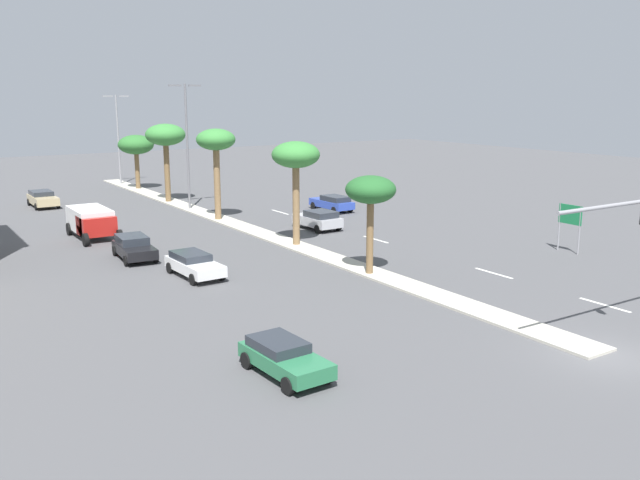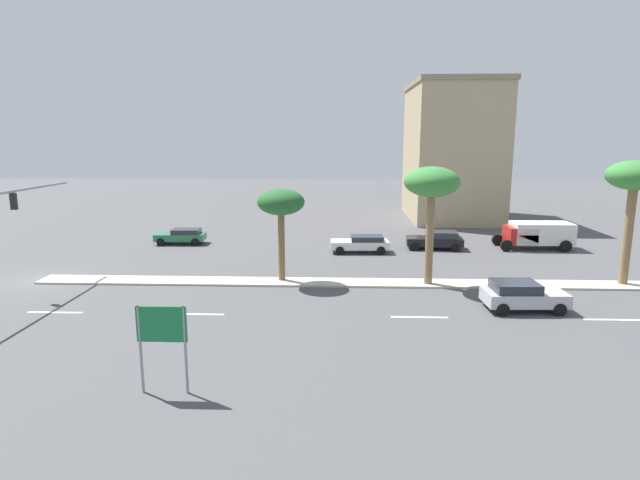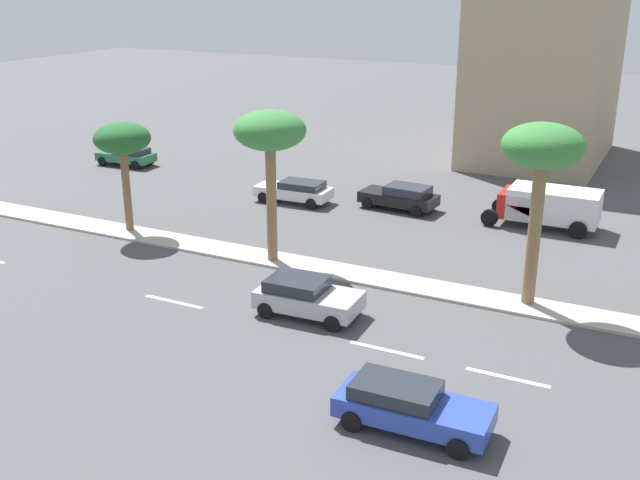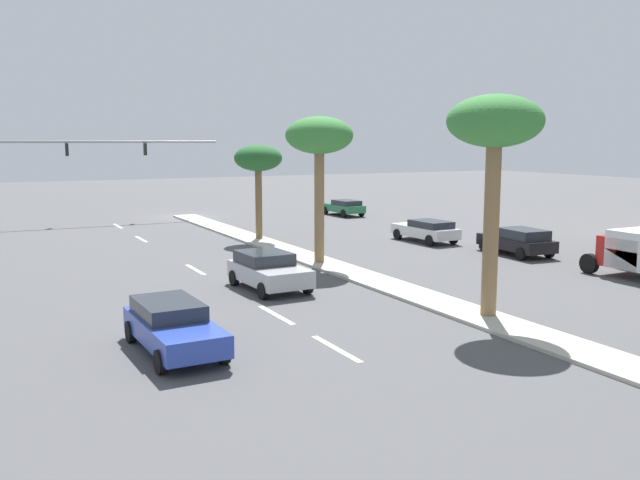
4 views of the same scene
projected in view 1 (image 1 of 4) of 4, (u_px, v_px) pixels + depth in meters
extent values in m
plane|color=#4C4C4F|center=(279.00, 241.00, 47.84)|extent=(160.00, 160.00, 0.00)
cube|color=#B7B2A3|center=(233.00, 223.00, 53.83)|extent=(1.80, 65.92, 0.12)
cube|color=silver|center=(605.00, 305.00, 33.24)|extent=(0.20, 2.80, 0.01)
cube|color=silver|center=(494.00, 273.00, 39.13)|extent=(0.20, 2.80, 0.01)
cube|color=silver|center=(376.00, 239.00, 48.19)|extent=(0.20, 2.80, 0.01)
cube|color=silver|center=(306.00, 220.00, 55.81)|extent=(0.20, 2.80, 0.01)
cube|color=silver|center=(280.00, 212.00, 59.34)|extent=(0.20, 2.80, 0.01)
cylinder|color=gray|center=(579.00, 231.00, 43.41)|extent=(0.10, 0.10, 3.11)
cylinder|color=gray|center=(559.00, 227.00, 44.67)|extent=(0.10, 0.10, 3.11)
cube|color=#19723F|center=(570.00, 214.00, 43.84)|extent=(0.08, 1.72, 1.25)
cylinder|color=brown|center=(370.00, 236.00, 38.30)|extent=(0.40, 0.40, 4.27)
ellipsoid|color=#235B28|center=(371.00, 190.00, 37.75)|extent=(2.83, 2.83, 1.56)
cylinder|color=olive|center=(296.00, 204.00, 45.62)|extent=(0.47, 0.47, 5.47)
ellipsoid|color=#387F38|center=(296.00, 155.00, 44.93)|extent=(3.20, 3.20, 1.76)
cylinder|color=olive|center=(217.00, 183.00, 54.85)|extent=(0.51, 0.51, 5.87)
ellipsoid|color=#387F38|center=(216.00, 139.00, 54.12)|extent=(3.11, 3.11, 1.71)
cylinder|color=brown|center=(167.00, 172.00, 64.07)|extent=(0.52, 0.52, 5.59)
ellipsoid|color=#387F38|center=(165.00, 135.00, 63.35)|extent=(3.69, 3.69, 2.03)
cylinder|color=brown|center=(137.00, 170.00, 73.10)|extent=(0.48, 0.48, 4.01)
ellipsoid|color=#2D6B2D|center=(136.00, 145.00, 72.54)|extent=(3.75, 3.75, 2.06)
cylinder|color=slate|center=(187.00, 147.00, 59.56)|extent=(0.20, 0.20, 10.80)
cube|color=slate|center=(175.00, 85.00, 57.97)|extent=(1.10, 0.24, 0.16)
cube|color=slate|center=(195.00, 86.00, 58.93)|extent=(1.10, 0.24, 0.16)
cylinder|color=gray|center=(118.00, 140.00, 76.40)|extent=(0.20, 0.20, 9.85)
cube|color=gray|center=(107.00, 96.00, 74.92)|extent=(1.10, 0.24, 0.16)
cube|color=gray|center=(124.00, 96.00, 75.87)|extent=(1.10, 0.24, 0.16)
cube|color=#B2B2B7|center=(317.00, 221.00, 51.81)|extent=(2.17, 4.10, 0.67)
cube|color=#262B33|center=(321.00, 214.00, 51.29)|extent=(1.89, 2.28, 0.47)
cylinder|color=black|center=(297.00, 223.00, 52.46)|extent=(0.25, 0.65, 0.64)
cylinder|color=black|center=(317.00, 221.00, 53.53)|extent=(0.25, 0.65, 0.64)
cylinder|color=black|center=(318.00, 229.00, 50.22)|extent=(0.25, 0.65, 0.64)
cylinder|color=black|center=(338.00, 226.00, 51.29)|extent=(0.25, 0.65, 0.64)
cube|color=tan|center=(43.00, 200.00, 61.91)|extent=(1.98, 4.57, 0.70)
cube|color=#262B33|center=(41.00, 193.00, 62.26)|extent=(1.77, 2.52, 0.40)
cylinder|color=black|center=(58.00, 205.00, 61.18)|extent=(0.23, 0.64, 0.64)
cylinder|color=black|center=(36.00, 207.00, 60.19)|extent=(0.23, 0.64, 0.64)
cylinder|color=black|center=(50.00, 200.00, 63.78)|extent=(0.23, 0.64, 0.64)
cylinder|color=black|center=(29.00, 202.00, 62.78)|extent=(0.23, 0.64, 0.64)
cube|color=#2D47AD|center=(332.00, 204.00, 59.98)|extent=(1.91, 4.58, 0.62)
cube|color=#262B33|center=(335.00, 198.00, 59.41)|extent=(1.67, 2.54, 0.44)
cylinder|color=black|center=(313.00, 206.00, 60.85)|extent=(0.24, 0.65, 0.64)
cylinder|color=black|center=(329.00, 204.00, 61.79)|extent=(0.24, 0.65, 0.64)
cylinder|color=black|center=(334.00, 210.00, 58.30)|extent=(0.24, 0.65, 0.64)
cylinder|color=black|center=(350.00, 209.00, 59.24)|extent=(0.24, 0.65, 0.64)
cube|color=silver|center=(195.00, 266.00, 38.26)|extent=(1.96, 4.47, 0.59)
cube|color=#262B33|center=(190.00, 256.00, 38.59)|extent=(1.70, 2.49, 0.39)
cylinder|color=black|center=(221.00, 275.00, 37.57)|extent=(0.25, 0.65, 0.64)
cylinder|color=black|center=(193.00, 280.00, 36.61)|extent=(0.25, 0.65, 0.64)
cylinder|color=black|center=(197.00, 264.00, 40.03)|extent=(0.25, 0.65, 0.64)
cylinder|color=black|center=(170.00, 268.00, 39.07)|extent=(0.25, 0.65, 0.64)
cube|color=#287047|center=(286.00, 360.00, 24.80)|extent=(1.90, 4.10, 0.56)
cube|color=#262B33|center=(278.00, 344.00, 25.10)|extent=(1.64, 2.28, 0.37)
cylinder|color=black|center=(326.00, 375.00, 24.21)|extent=(0.25, 0.65, 0.64)
cylinder|color=black|center=(288.00, 386.00, 23.28)|extent=(0.25, 0.65, 0.64)
cylinder|color=black|center=(283.00, 351.00, 26.44)|extent=(0.25, 0.65, 0.64)
cylinder|color=black|center=(247.00, 360.00, 25.51)|extent=(0.25, 0.65, 0.64)
cube|color=black|center=(135.00, 250.00, 42.33)|extent=(2.17, 4.45, 0.60)
cube|color=#262B33|center=(132.00, 239.00, 42.68)|extent=(1.84, 2.50, 0.49)
cylinder|color=black|center=(156.00, 258.00, 41.51)|extent=(0.27, 0.65, 0.64)
cylinder|color=black|center=(126.00, 261.00, 40.68)|extent=(0.27, 0.65, 0.64)
cylinder|color=black|center=(143.00, 248.00, 44.10)|extent=(0.27, 0.65, 0.64)
cylinder|color=black|center=(115.00, 251.00, 43.27)|extent=(0.27, 0.65, 0.64)
cube|color=#B21E19|center=(97.00, 225.00, 47.54)|extent=(2.31, 2.13, 1.31)
cube|color=silver|center=(90.00, 219.00, 48.87)|extent=(2.31, 4.53, 1.63)
cylinder|color=black|center=(120.00, 236.00, 47.17)|extent=(0.28, 0.90, 0.90)
cylinder|color=black|center=(86.00, 240.00, 45.94)|extent=(0.28, 0.90, 0.90)
cylinder|color=black|center=(101.00, 226.00, 50.86)|extent=(0.28, 0.90, 0.90)
cylinder|color=black|center=(69.00, 229.00, 49.63)|extent=(0.28, 0.90, 0.90)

